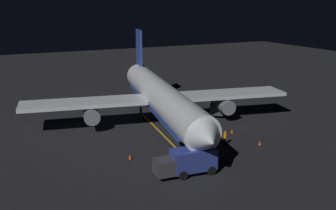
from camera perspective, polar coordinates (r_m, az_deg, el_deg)
ground_plane at (r=55.80m, az=-0.90°, el=-3.12°), size 180.00×180.00×0.20m
apron_guide_stripe at (r=51.72m, az=-0.53°, el=-4.44°), size 3.19×22.66×0.01m
airliner at (r=55.29m, az=-1.08°, el=1.14°), size 37.50×40.01×12.16m
baggage_truck at (r=40.39m, az=2.85°, el=-8.05°), size 6.36×2.59×2.59m
catering_truck at (r=62.55m, az=7.15°, el=-0.01°), size 5.42×6.14×2.35m
ground_crew_worker at (r=48.92m, az=8.07°, el=-4.62°), size 0.40×0.40×1.74m
traffic_cone_near_left at (r=53.42m, az=9.03°, el=-3.72°), size 0.50×0.50×0.55m
traffic_cone_near_right at (r=51.77m, az=2.05°, el=-4.14°), size 0.50×0.50×0.55m
traffic_cone_under_wing at (r=44.57m, az=-5.39°, el=-7.36°), size 0.50×0.50×0.55m
traffic_cone_far at (r=49.76m, az=12.86°, el=-5.30°), size 0.50×0.50×0.55m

